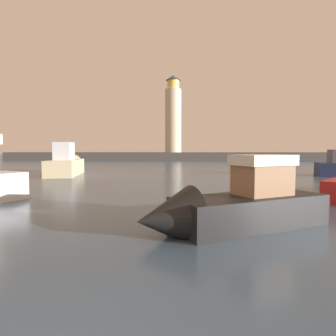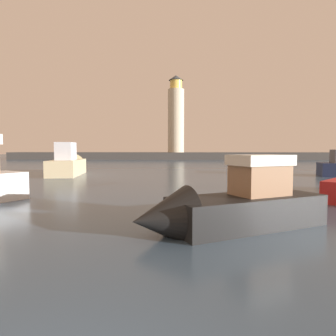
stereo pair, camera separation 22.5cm
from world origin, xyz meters
The scene contains 5 objects.
ground_plane centered at (0.00, 36.00, 0.00)m, with size 220.00×220.00×0.00m, color #384C60.
breakwater centered at (0.00, 72.00, 0.91)m, with size 84.88×6.59×1.81m, color #423F3D.
lighthouse centered at (-0.51, 72.00, 10.82)m, with size 4.02×4.02×19.01m.
motorboat_0 centered at (-10.45, 28.25, 1.04)m, with size 3.93×9.14×3.66m.
motorboat_1 centered at (2.79, 7.63, 0.73)m, with size 6.78×4.77×2.78m.
Camera 2 is at (1.45, -1.83, 2.60)m, focal length 31.45 mm.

